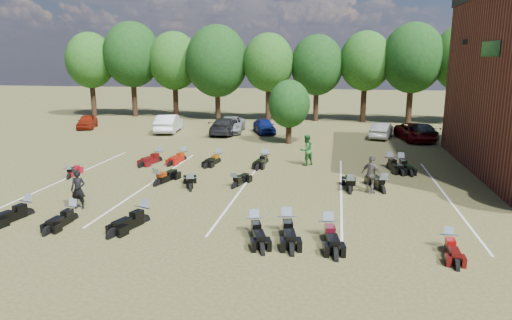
% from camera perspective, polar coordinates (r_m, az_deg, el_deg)
% --- Properties ---
extents(ground, '(160.00, 160.00, 0.00)m').
position_cam_1_polar(ground, '(20.54, 5.02, -5.95)').
color(ground, brown).
rests_on(ground, ground).
extents(car_0, '(2.67, 4.05, 1.28)m').
position_cam_1_polar(car_0, '(46.22, -20.35, 4.53)').
color(car_0, maroon).
rests_on(car_0, ground).
extents(car_1, '(2.39, 5.06, 1.60)m').
position_cam_1_polar(car_1, '(41.74, -10.83, 4.53)').
color(car_1, silver).
rests_on(car_1, ground).
extents(car_2, '(2.84, 5.23, 1.39)m').
position_cam_1_polar(car_2, '(40.89, -3.26, 4.42)').
color(car_2, gray).
rests_on(car_2, ground).
extents(car_3, '(2.15, 5.01, 1.44)m').
position_cam_1_polar(car_3, '(40.01, -3.89, 4.26)').
color(car_3, black).
rests_on(car_3, ground).
extents(car_4, '(2.80, 4.14, 1.31)m').
position_cam_1_polar(car_4, '(40.36, 1.03, 4.27)').
color(car_4, '#0B1552').
rests_on(car_4, ground).
extents(car_5, '(2.34, 4.21, 1.31)m').
position_cam_1_polar(car_5, '(39.37, 15.47, 3.60)').
color(car_5, '#A6A7A2').
rests_on(car_5, ground).
extents(car_6, '(3.11, 5.18, 1.35)m').
position_cam_1_polar(car_6, '(39.02, 19.30, 3.29)').
color(car_6, '#4F0406').
rests_on(car_6, ground).
extents(car_7, '(2.65, 4.89, 1.34)m').
position_cam_1_polar(car_7, '(39.68, 19.81, 3.40)').
color(car_7, '#343338').
rests_on(car_7, ground).
extents(person_black, '(0.70, 0.51, 1.75)m').
position_cam_1_polar(person_black, '(21.54, -21.34, -3.47)').
color(person_black, black).
rests_on(person_black, ground).
extents(person_green, '(1.18, 1.18, 1.93)m').
position_cam_1_polar(person_green, '(28.39, 6.30, 1.25)').
color(person_green, '#246025').
rests_on(person_green, ground).
extents(person_grey, '(1.17, 1.04, 1.90)m').
position_cam_1_polar(person_grey, '(23.05, 14.24, -1.77)').
color(person_grey, '#555049').
rests_on(person_grey, ground).
extents(motorcycle_0, '(0.79, 2.20, 1.21)m').
position_cam_1_polar(motorcycle_0, '(20.39, -21.91, -6.99)').
color(motorcycle_0, black).
rests_on(motorcycle_0, ground).
extents(motorcycle_1, '(1.16, 2.35, 1.26)m').
position_cam_1_polar(motorcycle_1, '(21.78, -26.63, -6.20)').
color(motorcycle_1, black).
rests_on(motorcycle_1, ground).
extents(motorcycle_2, '(1.41, 2.50, 1.33)m').
position_cam_1_polar(motorcycle_2, '(19.24, -13.88, -7.59)').
color(motorcycle_2, black).
rests_on(motorcycle_2, ground).
extents(motorcycle_3, '(1.27, 2.60, 1.39)m').
position_cam_1_polar(motorcycle_3, '(17.63, 3.85, -9.14)').
color(motorcycle_3, black).
rests_on(motorcycle_3, ground).
extents(motorcycle_4, '(1.46, 2.47, 1.31)m').
position_cam_1_polar(motorcycle_4, '(17.53, -0.17, -9.24)').
color(motorcycle_4, black).
rests_on(motorcycle_4, ground).
extents(motorcycle_5, '(1.14, 2.51, 1.35)m').
position_cam_1_polar(motorcycle_5, '(17.38, 9.00, -9.60)').
color(motorcycle_5, black).
rests_on(motorcycle_5, ground).
extents(motorcycle_6, '(0.72, 2.05, 1.13)m').
position_cam_1_polar(motorcycle_6, '(17.52, 22.82, -10.29)').
color(motorcycle_6, '#3F0909').
rests_on(motorcycle_6, ground).
extents(motorcycle_7, '(1.05, 2.11, 1.13)m').
position_cam_1_polar(motorcycle_7, '(27.34, -22.28, -2.15)').
color(motorcycle_7, maroon).
rests_on(motorcycle_7, ground).
extents(motorcycle_8, '(1.28, 2.48, 1.32)m').
position_cam_1_polar(motorcycle_8, '(24.52, -12.16, -3.10)').
color(motorcycle_8, black).
rests_on(motorcycle_8, ground).
extents(motorcycle_9, '(1.45, 2.41, 1.28)m').
position_cam_1_polar(motorcycle_9, '(23.36, -8.18, -3.73)').
color(motorcycle_9, black).
rests_on(motorcycle_9, ground).
extents(motorcycle_11, '(1.16, 2.20, 1.17)m').
position_cam_1_polar(motorcycle_11, '(23.55, -2.68, -3.48)').
color(motorcycle_11, black).
rests_on(motorcycle_11, ground).
extents(motorcycle_12, '(0.84, 2.42, 1.33)m').
position_cam_1_polar(motorcycle_12, '(23.14, 11.65, -4.03)').
color(motorcycle_12, black).
rests_on(motorcycle_12, ground).
extents(motorcycle_13, '(1.37, 2.60, 1.38)m').
position_cam_1_polar(motorcycle_13, '(23.59, 15.49, -3.91)').
color(motorcycle_13, black).
rests_on(motorcycle_13, ground).
extents(motorcycle_14, '(1.31, 2.48, 1.32)m').
position_cam_1_polar(motorcycle_14, '(30.08, -12.08, -0.19)').
color(motorcycle_14, '#4E0B0D').
rests_on(motorcycle_14, ground).
extents(motorcycle_15, '(1.12, 2.36, 1.26)m').
position_cam_1_polar(motorcycle_15, '(30.11, -9.06, -0.05)').
color(motorcycle_15, maroon).
rests_on(motorcycle_15, ground).
extents(motorcycle_16, '(0.95, 2.38, 1.30)m').
position_cam_1_polar(motorcycle_16, '(28.81, 1.08, -0.47)').
color(motorcycle_16, black).
rests_on(motorcycle_16, ground).
extents(motorcycle_17, '(1.13, 2.32, 1.24)m').
position_cam_1_polar(motorcycle_17, '(29.22, -4.77, -0.32)').
color(motorcycle_17, black).
rests_on(motorcycle_17, ground).
extents(motorcycle_18, '(1.06, 2.11, 1.13)m').
position_cam_1_polar(motorcycle_18, '(29.11, 1.26, -0.33)').
color(motorcycle_18, black).
rests_on(motorcycle_18, ground).
extents(motorcycle_19, '(1.41, 2.56, 1.36)m').
position_cam_1_polar(motorcycle_19, '(28.86, 16.34, -0.96)').
color(motorcycle_19, black).
rests_on(motorcycle_19, ground).
extents(motorcycle_20, '(1.19, 2.51, 1.34)m').
position_cam_1_polar(motorcycle_20, '(28.86, 17.64, -1.05)').
color(motorcycle_20, black).
rests_on(motorcycle_20, ground).
extents(tree_line, '(56.00, 6.00, 9.79)m').
position_cam_1_polar(tree_line, '(48.48, 7.15, 12.29)').
color(tree_line, black).
rests_on(tree_line, ground).
extents(young_tree_midfield, '(3.20, 3.20, 4.70)m').
position_cam_1_polar(young_tree_midfield, '(35.26, 4.16, 7.01)').
color(young_tree_midfield, black).
rests_on(young_tree_midfield, ground).
extents(parking_lines, '(20.10, 14.00, 0.01)m').
position_cam_1_polar(parking_lines, '(23.80, -1.55, -3.28)').
color(parking_lines, silver).
rests_on(parking_lines, ground).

